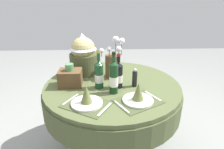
% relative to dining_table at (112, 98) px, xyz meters
% --- Properties ---
extents(ground, '(8.00, 8.00, 0.00)m').
position_rel_dining_table_xyz_m(ground, '(0.00, 0.00, -0.61)').
color(ground, gray).
extents(dining_table, '(1.28, 1.28, 0.77)m').
position_rel_dining_table_xyz_m(dining_table, '(0.00, 0.00, 0.00)').
color(dining_table, '#4C5633').
rests_on(dining_table, ground).
extents(place_setting_left, '(0.42, 0.39, 0.16)m').
position_rel_dining_table_xyz_m(place_setting_left, '(-0.21, -0.36, 0.20)').
color(place_setting_left, '#41492B').
rests_on(place_setting_left, dining_table).
extents(place_setting_right, '(0.42, 0.39, 0.16)m').
position_rel_dining_table_xyz_m(place_setting_right, '(0.19, -0.33, 0.20)').
color(place_setting_right, '#41492B').
rests_on(place_setting_right, dining_table).
extents(flower_vase, '(0.24, 0.15, 0.41)m').
position_rel_dining_table_xyz_m(flower_vase, '(0.01, 0.16, 0.30)').
color(flower_vase, brown).
rests_on(flower_vase, dining_table).
extents(wine_bottle_left, '(0.08, 0.08, 0.31)m').
position_rel_dining_table_xyz_m(wine_bottle_left, '(0.05, -0.07, 0.27)').
color(wine_bottle_left, black).
rests_on(wine_bottle_left, dining_table).
extents(wine_bottle_centre, '(0.08, 0.08, 0.35)m').
position_rel_dining_table_xyz_m(wine_bottle_centre, '(-0.12, -0.07, 0.28)').
color(wine_bottle_centre, '#194223').
rests_on(wine_bottle_centre, dining_table).
extents(wine_bottle_right, '(0.07, 0.07, 0.36)m').
position_rel_dining_table_xyz_m(wine_bottle_right, '(0.01, -0.18, 0.30)').
color(wine_bottle_right, '#143819').
rests_on(wine_bottle_right, dining_table).
extents(pepper_mill, '(0.04, 0.04, 0.17)m').
position_rel_dining_table_xyz_m(pepper_mill, '(0.20, -0.06, 0.23)').
color(pepper_mill, black).
rests_on(pepper_mill, dining_table).
extents(gift_tub_back_left, '(0.29, 0.29, 0.42)m').
position_rel_dining_table_xyz_m(gift_tub_back_left, '(-0.28, 0.27, 0.38)').
color(gift_tub_back_left, '#474C2D').
rests_on(gift_tub_back_left, dining_table).
extents(woven_basket_side_left, '(0.20, 0.17, 0.21)m').
position_rel_dining_table_xyz_m(woven_basket_side_left, '(-0.38, -0.02, 0.24)').
color(woven_basket_side_left, brown).
rests_on(woven_basket_side_left, dining_table).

